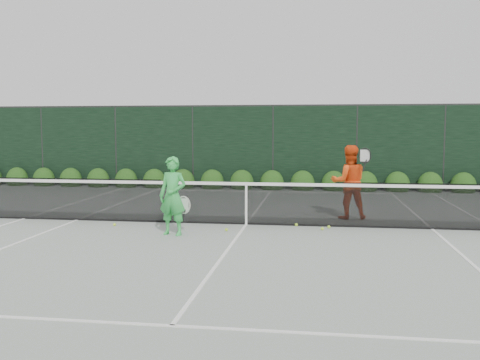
# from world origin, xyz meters

# --- Properties ---
(ground) EXTENTS (80.00, 80.00, 0.00)m
(ground) POSITION_xyz_m (0.00, 0.00, 0.00)
(ground) COLOR gray
(ground) RESTS_ON ground
(tennis_net) EXTENTS (12.90, 0.10, 1.07)m
(tennis_net) POSITION_xyz_m (-0.02, 0.00, 0.53)
(tennis_net) COLOR black
(tennis_net) RESTS_ON ground
(player_woman) EXTENTS (0.68, 0.51, 1.63)m
(player_woman) POSITION_xyz_m (-1.35, -1.38, 0.81)
(player_woman) COLOR green
(player_woman) RESTS_ON ground
(player_man) EXTENTS (0.98, 0.80, 1.80)m
(player_man) POSITION_xyz_m (2.37, 1.18, 0.90)
(player_man) COLOR #F54D14
(player_man) RESTS_ON ground
(court_lines) EXTENTS (11.03, 23.83, 0.01)m
(court_lines) POSITION_xyz_m (0.00, 0.00, 0.01)
(court_lines) COLOR white
(court_lines) RESTS_ON ground
(windscreen_fence) EXTENTS (32.00, 21.07, 3.06)m
(windscreen_fence) POSITION_xyz_m (0.00, -2.71, 1.51)
(windscreen_fence) COLOR black
(windscreen_fence) RESTS_ON ground
(hedge_row) EXTENTS (31.66, 0.65, 0.94)m
(hedge_row) POSITION_xyz_m (-0.00, 7.15, 0.23)
(hedge_row) COLOR #12340E
(hedge_row) RESTS_ON ground
(tennis_balls) EXTENTS (4.87, 1.62, 0.07)m
(tennis_balls) POSITION_xyz_m (-0.08, -0.24, 0.03)
(tennis_balls) COLOR #BCE733
(tennis_balls) RESTS_ON ground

